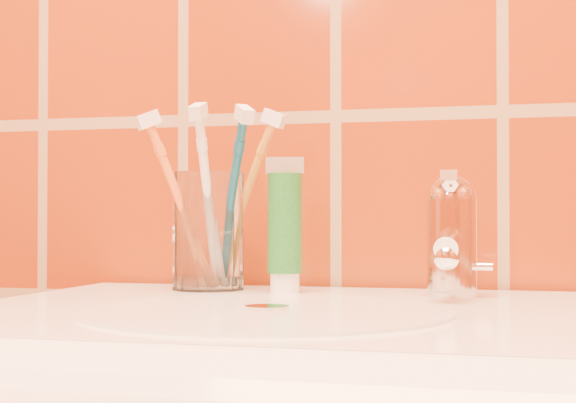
# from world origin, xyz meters

# --- Properties ---
(glass_tumbler) EXTENTS (0.08, 0.08, 0.13)m
(glass_tumbler) POSITION_xyz_m (-0.12, 1.12, 0.91)
(glass_tumbler) COLOR white
(glass_tumbler) RESTS_ON pedestal_sink
(toothpaste_tube) EXTENTS (0.04, 0.04, 0.14)m
(toothpaste_tube) POSITION_xyz_m (-0.03, 1.10, 0.92)
(toothpaste_tube) COLOR white
(toothpaste_tube) RESTS_ON pedestal_sink
(faucet) EXTENTS (0.05, 0.11, 0.12)m
(faucet) POSITION_xyz_m (0.14, 1.09, 0.91)
(faucet) COLOR white
(faucet) RESTS_ON pedestal_sink
(toothbrush_0) EXTENTS (0.03, 0.14, 0.21)m
(toothbrush_0) POSITION_xyz_m (-0.11, 1.09, 0.95)
(toothbrush_0) COLOR white
(toothbrush_0) RESTS_ON glass_tumbler
(toothbrush_1) EXTENTS (0.16, 0.15, 0.20)m
(toothbrush_1) POSITION_xyz_m (-0.14, 1.09, 0.94)
(toothbrush_1) COLOR orange
(toothbrush_1) RESTS_ON glass_tumbler
(toothbrush_2) EXTENTS (0.12, 0.11, 0.19)m
(toothbrush_2) POSITION_xyz_m (-0.09, 1.13, 0.94)
(toothbrush_2) COLOR orange
(toothbrush_2) RESTS_ON glass_tumbler
(toothbrush_3) EXTENTS (0.15, 0.16, 0.21)m
(toothbrush_3) POSITION_xyz_m (-0.09, 1.10, 0.94)
(toothbrush_3) COLOR navy
(toothbrush_3) RESTS_ON glass_tumbler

